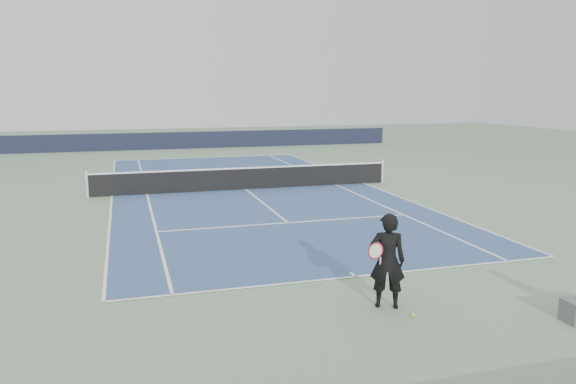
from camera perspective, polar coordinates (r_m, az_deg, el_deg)
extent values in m
plane|color=gray|center=(24.08, -4.31, 0.25)|extent=(80.00, 80.00, 0.00)
cube|color=#334E79|center=(24.08, -4.31, 0.26)|extent=(10.97, 23.77, 0.01)
cylinder|color=silver|center=(23.53, -19.75, 0.75)|extent=(0.10, 0.10, 1.07)
cylinder|color=silver|center=(26.07, 9.56, 2.10)|extent=(0.10, 0.10, 1.07)
cube|color=black|center=(24.01, -4.33, 1.33)|extent=(12.80, 0.03, 0.90)
cube|color=white|center=(23.94, -4.34, 2.44)|extent=(12.80, 0.04, 0.06)
cube|color=black|center=(41.53, -9.55, 5.22)|extent=(30.00, 0.25, 1.20)
imported|color=black|center=(11.14, 10.06, -6.87)|extent=(0.86, 0.76, 1.89)
torus|color=maroon|center=(10.91, 8.89, -5.92)|extent=(0.34, 0.18, 0.36)
cylinder|color=white|center=(10.91, 8.89, -5.92)|extent=(0.29, 0.14, 0.32)
cylinder|color=white|center=(11.06, 9.35, -7.11)|extent=(0.08, 0.13, 0.27)
sphere|color=yellow|center=(11.07, 12.60, -12.08)|extent=(0.07, 0.07, 0.07)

